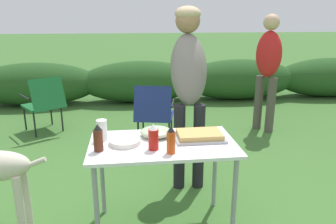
# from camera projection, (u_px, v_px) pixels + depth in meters

# --- Properties ---
(shrub_hedge) EXTENTS (14.40, 0.90, 0.81)m
(shrub_hedge) POSITION_uv_depth(u_px,v_px,m) (141.00, 82.00, 6.45)
(shrub_hedge) COLOR #234C1E
(shrub_hedge) RESTS_ON ground
(folding_table) EXTENTS (1.10, 0.64, 0.74)m
(folding_table) POSITION_uv_depth(u_px,v_px,m) (163.00, 152.00, 2.49)
(folding_table) COLOR white
(folding_table) RESTS_ON ground
(food_tray) EXTENTS (0.38, 0.27, 0.06)m
(food_tray) POSITION_uv_depth(u_px,v_px,m) (199.00, 136.00, 2.54)
(food_tray) COLOR #9E9EA3
(food_tray) RESTS_ON folding_table
(plate_stack) EXTENTS (0.24, 0.24, 0.04)m
(plate_stack) POSITION_uv_depth(u_px,v_px,m) (125.00, 142.00, 2.44)
(plate_stack) COLOR white
(plate_stack) RESTS_ON folding_table
(mixing_bowl) EXTENTS (0.25, 0.25, 0.07)m
(mixing_bowl) POSITION_uv_depth(u_px,v_px,m) (156.00, 132.00, 2.59)
(mixing_bowl) COLOR #ADBC99
(mixing_bowl) RESTS_ON folding_table
(paper_cup_stack) EXTENTS (0.08, 0.08, 0.16)m
(paper_cup_stack) POSITION_uv_depth(u_px,v_px,m) (102.00, 130.00, 2.49)
(paper_cup_stack) COLOR white
(paper_cup_stack) RESTS_ON folding_table
(ketchup_bottle) EXTENTS (0.07, 0.07, 0.19)m
(ketchup_bottle) POSITION_uv_depth(u_px,v_px,m) (153.00, 137.00, 2.32)
(ketchup_bottle) COLOR red
(ketchup_bottle) RESTS_ON folding_table
(hot_sauce_bottle) EXTENTS (0.06, 0.06, 0.20)m
(hot_sauce_bottle) POSITION_uv_depth(u_px,v_px,m) (171.00, 140.00, 2.26)
(hot_sauce_bottle) COLOR #CC4214
(hot_sauce_bottle) RESTS_ON folding_table
(bbq_sauce_bottle) EXTENTS (0.07, 0.07, 0.20)m
(bbq_sauce_bottle) POSITION_uv_depth(u_px,v_px,m) (98.00, 138.00, 2.29)
(bbq_sauce_bottle) COLOR #562314
(bbq_sauce_bottle) RESTS_ON folding_table
(standing_person_in_dark_puffer) EXTENTS (0.37, 0.51, 1.75)m
(standing_person_in_dark_puffer) POSITION_uv_depth(u_px,v_px,m) (189.00, 74.00, 3.12)
(standing_person_in_dark_puffer) COLOR black
(standing_person_in_dark_puffer) RESTS_ON ground
(standing_person_in_gray_fleece) EXTENTS (0.44, 0.47, 1.68)m
(standing_person_in_gray_fleece) POSITION_uv_depth(u_px,v_px,m) (268.00, 63.00, 4.66)
(standing_person_in_gray_fleece) COLOR #4C473D
(standing_person_in_gray_fleece) RESTS_ON ground
(camp_chair_green_behind_table) EXTENTS (0.58, 0.67, 0.83)m
(camp_chair_green_behind_table) POSITION_uv_depth(u_px,v_px,m) (154.00, 112.00, 4.21)
(camp_chair_green_behind_table) COLOR navy
(camp_chair_green_behind_table) RESTS_ON ground
(camp_chair_near_hedge) EXTENTS (0.71, 0.75, 0.83)m
(camp_chair_near_hedge) POSITION_uv_depth(u_px,v_px,m) (44.00, 102.00, 4.70)
(camp_chair_near_hedge) COLOR #19602D
(camp_chair_near_hedge) RESTS_ON ground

